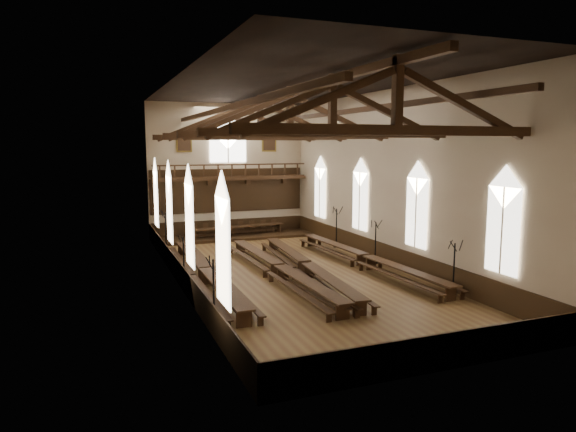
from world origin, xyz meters
name	(u,v)px	position (x,y,z in m)	size (l,w,h in m)	color
ground	(290,273)	(0.00, 0.00, 0.00)	(26.00, 26.00, 0.00)	brown
room_walls	(290,153)	(0.00, 0.00, 6.46)	(26.00, 26.00, 26.00)	#BBAC8E
wainscot_band	(290,262)	(0.00, 0.00, 0.60)	(12.00, 26.00, 1.20)	#301E0E
side_windows	(290,205)	(0.00, 0.00, 3.74)	(11.85, 19.80, 4.50)	white
end_window	(228,141)	(0.00, 12.90, 7.22)	(2.80, 0.12, 3.80)	white
minstrels_gallery	(229,185)	(0.00, 12.66, 3.91)	(11.80, 1.24, 3.70)	#3A2612
portraits	(228,142)	(0.00, 12.90, 7.10)	(7.75, 0.09, 1.45)	brown
roof_trusses	(290,119)	(0.00, 0.00, 8.22)	(11.70, 25.70, 2.80)	#3A2612
refectory_row_a	(206,271)	(-4.63, -0.15, 0.57)	(1.61, 14.66, 0.78)	#3A2612
refectory_row_b	(279,268)	(-0.91, -0.82, 0.56)	(1.68, 14.53, 0.76)	#3A2612
refectory_row_c	(307,265)	(0.68, -0.72, 0.55)	(2.09, 14.48, 0.75)	#3A2612
refectory_row_d	(366,258)	(4.48, -0.36, 0.55)	(1.89, 14.54, 0.76)	#3A2612
dais	(238,237)	(0.27, 11.40, 0.10)	(11.40, 2.88, 0.19)	#301E0E
high_table	(238,228)	(0.27, 11.40, 0.78)	(7.40, 1.73, 0.69)	#3A2612
high_chairs	(235,227)	(0.27, 12.12, 0.69)	(6.71, 0.42, 0.92)	#3A2612
candelabrum_left_near	(214,301)	(-5.55, -5.94, 0.80)	(0.77, 0.79, 2.63)	black
candelabrum_left_mid	(184,265)	(-5.55, 0.91, 0.71)	(0.68, 0.70, 2.34)	black
candelabrum_left_far	(166,241)	(-5.55, 7.42, 0.86)	(0.76, 0.87, 2.83)	black
candelabrum_right_near	(453,279)	(5.55, -6.52, 0.79)	(0.78, 0.74, 2.59)	black
candelabrum_right_mid	(375,250)	(5.55, 0.43, 0.78)	(0.72, 0.78, 2.56)	black
candelabrum_right_far	(336,235)	(5.55, 5.55, 0.85)	(0.80, 0.85, 2.80)	black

